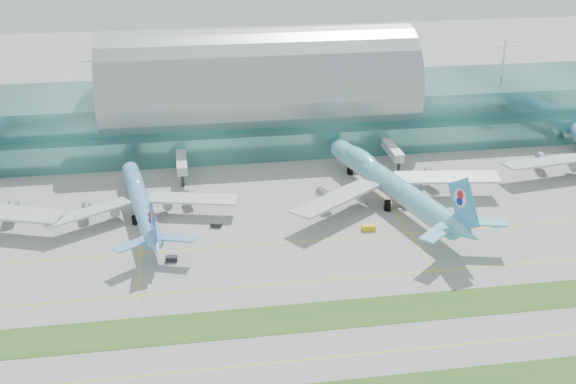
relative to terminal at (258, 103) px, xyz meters
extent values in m
plane|color=gray|center=(-0.01, -128.79, -14.23)|extent=(700.00, 700.00, 0.00)
cube|color=#3D7A75|center=(-0.01, 1.21, -4.23)|extent=(340.00, 42.00, 20.00)
cube|color=#3D7A75|center=(-0.01, -22.79, -9.23)|extent=(340.00, 8.00, 10.00)
ellipsoid|color=#9EA5A8|center=(-0.01, 1.21, 5.77)|extent=(340.00, 46.20, 16.17)
cylinder|color=white|center=(-0.01, 1.21, 13.77)|extent=(0.80, 0.80, 16.00)
cube|color=#B2B7B7|center=(-31.01, -33.79, -8.73)|extent=(3.50, 22.00, 3.00)
cylinder|color=black|center=(-31.01, -43.79, -12.23)|extent=(1.00, 1.00, 4.00)
cube|color=#B2B7B7|center=(43.99, -33.79, -8.73)|extent=(3.50, 22.00, 3.00)
cylinder|color=black|center=(43.99, -43.79, -12.23)|extent=(1.00, 1.00, 4.00)
cube|color=#2D591E|center=(-0.01, -126.79, -14.19)|extent=(420.00, 12.00, 0.08)
cube|color=yellow|center=(-0.01, -142.79, -14.22)|extent=(420.00, 0.35, 0.01)
cube|color=yellow|center=(-0.01, -110.79, -14.22)|extent=(420.00, 0.35, 0.01)
cube|color=yellow|center=(-0.01, -88.79, -14.22)|extent=(420.00, 0.35, 0.01)
cube|color=silver|center=(-82.02, -69.40, -8.08)|extent=(33.23, 18.39, 1.32)
cylinder|color=#5B9AC9|center=(-44.01, -66.11, -8.84)|extent=(13.83, 54.91, 5.47)
ellipsoid|color=#5B9AC9|center=(-46.37, -50.98, -7.34)|extent=(7.70, 17.24, 3.90)
cone|color=#5B9AC9|center=(-48.55, -36.99, -8.84)|extent=(6.09, 5.20, 5.47)
cone|color=#5B9AC9|center=(-39.26, -96.63, -7.78)|extent=(6.36, 8.65, 5.20)
cube|color=silver|center=(-59.43, -70.30, -9.20)|extent=(26.14, 19.28, 1.08)
cylinder|color=gray|center=(-56.24, -64.98, -11.05)|extent=(3.71, 5.26, 3.00)
cube|color=silver|center=(-28.04, -65.41, -9.20)|extent=(27.29, 12.49, 1.08)
cylinder|color=gray|center=(-32.70, -61.32, -11.05)|extent=(3.71, 5.26, 3.00)
cube|color=blue|center=(-39.53, -94.89, -2.22)|extent=(2.31, 11.54, 12.72)
cylinder|color=white|center=(-39.66, -94.02, -0.90)|extent=(1.44, 4.31, 4.24)
cylinder|color=black|center=(-47.21, -45.57, -12.90)|extent=(1.59, 1.59, 2.65)
cylinder|color=black|center=(-46.08, -70.01, -12.90)|extent=(1.59, 1.59, 2.65)
cylinder|color=black|center=(-40.85, -69.19, -12.90)|extent=(1.59, 1.59, 2.65)
cylinder|color=#5BB9C8|center=(33.69, -67.48, -7.42)|extent=(24.39, 68.64, 6.92)
ellipsoid|color=#5BB9C8|center=(28.73, -48.76, -5.52)|extent=(11.73, 22.01, 4.93)
cone|color=#5BB9C8|center=(24.15, -31.46, -7.42)|extent=(8.11, 7.16, 6.92)
cone|color=#5BB9C8|center=(43.68, -105.23, -6.08)|extent=(8.92, 11.39, 6.57)
cube|color=silver|center=(14.85, -74.78, -7.87)|extent=(31.83, 26.79, 1.36)
cylinder|color=gray|center=(18.16, -67.67, -10.21)|extent=(5.24, 6.90, 3.79)
cube|color=silver|center=(53.67, -64.50, -7.87)|extent=(34.26, 12.52, 1.36)
cylinder|color=gray|center=(47.28, -59.96, -10.21)|extent=(5.24, 6.90, 3.79)
cube|color=#319BDC|center=(43.11, -103.07, 0.95)|extent=(4.40, 14.35, 16.08)
cylinder|color=silver|center=(42.82, -102.00, 2.62)|extent=(2.34, 5.43, 5.36)
cylinder|color=black|center=(26.96, -42.07, -12.55)|extent=(2.01, 2.01, 3.35)
cylinder|color=black|center=(31.59, -72.65, -12.55)|extent=(2.01, 2.01, 3.35)
cylinder|color=black|center=(38.07, -70.94, -12.55)|extent=(2.01, 2.01, 3.35)
cone|color=#5D91CE|center=(120.86, -24.22, -7.71)|extent=(7.72, 6.79, 6.62)
cube|color=silver|center=(93.01, -56.19, -8.14)|extent=(32.83, 12.36, 1.30)
cylinder|color=gray|center=(99.07, -51.77, -10.38)|extent=(4.95, 6.58, 3.63)
cube|color=black|center=(-35.39, -94.43, -13.51)|extent=(3.33, 2.21, 1.43)
cube|color=black|center=(-21.99, -75.59, -13.54)|extent=(3.64, 2.78, 1.37)
cube|color=#DABD0C|center=(22.33, -84.85, -13.43)|extent=(4.10, 2.18, 1.59)
cube|color=black|center=(60.98, -87.36, -13.51)|extent=(3.33, 2.12, 1.44)
camera|label=1|loc=(-30.95, -268.73, 83.25)|focal=45.00mm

